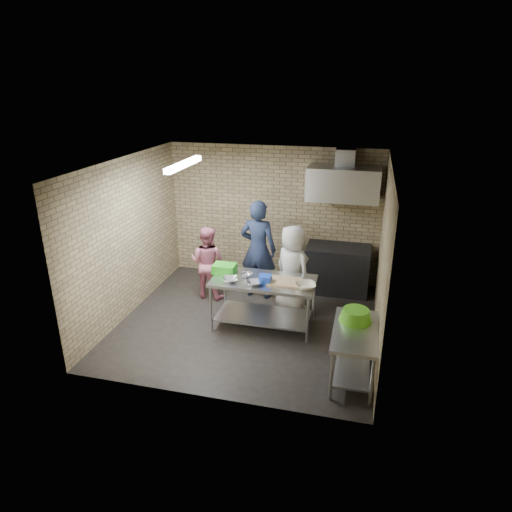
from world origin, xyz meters
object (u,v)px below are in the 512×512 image
(bottle_red, at_px, (346,186))
(man_navy, at_px, (258,250))
(prep_table, at_px, (263,303))
(woman_pink, at_px, (207,262))
(green_basin, at_px, (356,315))
(woman_white, at_px, (292,269))
(green_crate, at_px, (224,269))
(side_counter, at_px, (354,354))
(bottle_green, at_px, (369,188))
(stove, at_px, (337,269))
(blue_tub, at_px, (265,279))

(bottle_red, height_order, man_navy, bottle_red)
(prep_table, distance_m, man_navy, 1.24)
(man_navy, height_order, woman_pink, man_navy)
(prep_table, relative_size, man_navy, 0.89)
(green_basin, distance_m, man_navy, 2.66)
(woman_white, bearing_deg, green_crate, 64.29)
(side_counter, height_order, woman_pink, woman_pink)
(prep_table, height_order, green_basin, green_basin)
(bottle_green, xyz_separation_m, woman_pink, (-2.78, -1.08, -1.32))
(stove, distance_m, green_basin, 2.57)
(green_basin, relative_size, woman_white, 0.29)
(green_basin, bearing_deg, bottle_green, 89.58)
(woman_white, bearing_deg, man_navy, 7.27)
(blue_tub, distance_m, bottle_red, 2.54)
(woman_pink, bearing_deg, bottle_red, -149.13)
(bottle_green, relative_size, woman_pink, 0.11)
(prep_table, height_order, green_crate, green_crate)
(bottle_green, distance_m, woman_white, 2.10)
(man_navy, bearing_deg, bottle_red, -145.96)
(prep_table, relative_size, bottle_red, 9.30)
(side_counter, relative_size, blue_tub, 6.45)
(bottle_green, xyz_separation_m, woman_white, (-1.16, -1.24, -1.23))
(blue_tub, bearing_deg, side_counter, -33.81)
(woman_white, bearing_deg, woman_pink, 31.41)
(stove, xyz_separation_m, woman_pink, (-2.33, -0.84, 0.24))
(side_counter, relative_size, bottle_red, 6.67)
(man_navy, xyz_separation_m, woman_white, (0.71, -0.40, -0.15))
(prep_table, xyz_separation_m, woman_white, (0.36, 0.67, 0.37))
(stove, xyz_separation_m, bottle_red, (0.05, 0.24, 1.58))
(stove, xyz_separation_m, green_crate, (-1.77, -1.55, 0.46))
(prep_table, xyz_separation_m, stove, (1.07, 1.67, 0.03))
(stove, bearing_deg, woman_pink, -160.17)
(green_crate, distance_m, man_navy, 1.01)
(prep_table, bearing_deg, woman_pink, 146.89)
(blue_tub, bearing_deg, woman_white, 68.17)
(stove, xyz_separation_m, man_navy, (-1.42, -0.59, 0.49))
(man_navy, bearing_deg, side_counter, 135.56)
(woman_pink, relative_size, woman_white, 0.88)
(side_counter, height_order, green_crate, green_crate)
(bottle_red, distance_m, woman_pink, 2.94)
(stove, relative_size, blue_tub, 6.45)
(prep_table, xyz_separation_m, bottle_red, (1.12, 1.91, 1.61))
(green_basin, xyz_separation_m, man_navy, (-1.85, 1.91, 0.10))
(green_crate, relative_size, bottle_green, 2.48)
(stove, height_order, man_navy, man_navy)
(woman_pink, bearing_deg, woman_white, -179.01)
(woman_white, bearing_deg, bottle_red, -84.76)
(stove, distance_m, bottle_red, 1.60)
(side_counter, bearing_deg, man_navy, 130.98)
(side_counter, bearing_deg, bottle_red, 97.62)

